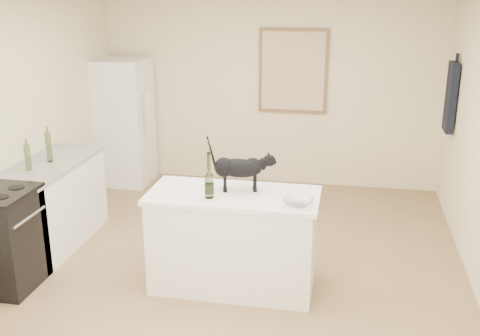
% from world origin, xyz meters
% --- Properties ---
extents(floor, '(5.50, 5.50, 0.00)m').
position_xyz_m(floor, '(0.00, 0.00, 0.00)').
color(floor, '#90704C').
rests_on(floor, ground).
extents(wall_back, '(4.50, 0.00, 4.50)m').
position_xyz_m(wall_back, '(0.00, 2.75, 1.30)').
color(wall_back, beige).
rests_on(wall_back, ground).
extents(wall_front, '(4.50, 0.00, 4.50)m').
position_xyz_m(wall_front, '(0.00, -2.75, 1.30)').
color(wall_front, beige).
rests_on(wall_front, ground).
extents(island_base, '(1.44, 0.67, 0.86)m').
position_xyz_m(island_base, '(0.10, -0.20, 0.43)').
color(island_base, white).
rests_on(island_base, floor).
extents(island_top, '(1.50, 0.70, 0.04)m').
position_xyz_m(island_top, '(0.10, -0.20, 0.88)').
color(island_top, white).
rests_on(island_top, island_base).
extents(left_cabinets, '(0.60, 1.40, 0.86)m').
position_xyz_m(left_cabinets, '(-1.95, 0.30, 0.43)').
color(left_cabinets, white).
rests_on(left_cabinets, floor).
extents(left_countertop, '(0.62, 1.44, 0.04)m').
position_xyz_m(left_countertop, '(-1.95, 0.30, 0.88)').
color(left_countertop, gray).
rests_on(left_countertop, left_cabinets).
extents(stove, '(0.60, 0.60, 0.90)m').
position_xyz_m(stove, '(-1.95, -0.60, 0.45)').
color(stove, black).
rests_on(stove, floor).
extents(fridge, '(0.68, 0.68, 1.70)m').
position_xyz_m(fridge, '(-1.95, 2.35, 0.85)').
color(fridge, white).
rests_on(fridge, floor).
extents(artwork_frame, '(0.90, 0.03, 1.10)m').
position_xyz_m(artwork_frame, '(0.30, 2.72, 1.55)').
color(artwork_frame, brown).
rests_on(artwork_frame, wall_back).
extents(artwork_canvas, '(0.82, 0.00, 1.02)m').
position_xyz_m(artwork_canvas, '(0.30, 2.70, 1.55)').
color(artwork_canvas, beige).
rests_on(artwork_canvas, wall_back).
extents(hanging_garment, '(0.08, 0.34, 0.80)m').
position_xyz_m(hanging_garment, '(2.19, 2.05, 1.40)').
color(hanging_garment, black).
rests_on(hanging_garment, wall_right).
extents(black_cat, '(0.55, 0.27, 0.37)m').
position_xyz_m(black_cat, '(0.13, -0.11, 1.09)').
color(black_cat, black).
rests_on(black_cat, island_top).
extents(wine_bottle, '(0.10, 0.10, 0.36)m').
position_xyz_m(wine_bottle, '(-0.08, -0.34, 1.08)').
color(wine_bottle, '#345421').
rests_on(wine_bottle, island_top).
extents(glass_bowl, '(0.30, 0.30, 0.06)m').
position_xyz_m(glass_bowl, '(0.68, -0.37, 0.93)').
color(glass_bowl, white).
rests_on(glass_bowl, island_top).
extents(fridge_paper, '(0.04, 0.12, 0.16)m').
position_xyz_m(fridge_paper, '(-1.60, 2.39, 1.18)').
color(fridge_paper, white).
rests_on(fridge_paper, fridge).
extents(counter_bottle_cluster, '(0.12, 0.36, 0.31)m').
position_xyz_m(counter_bottle_cluster, '(-1.97, 0.22, 1.04)').
color(counter_bottle_cluster, '#244918').
rests_on(counter_bottle_cluster, left_countertop).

